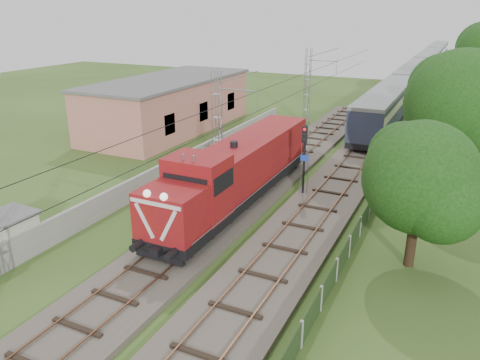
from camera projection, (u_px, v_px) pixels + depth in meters
The scene contains 14 objects.
ground at pixel (155, 272), 22.33m from camera, with size 140.00×140.00×0.00m, color #33481B.
track_main at pixel (223, 214), 28.19m from camera, with size 4.20×70.00×0.45m.
track_side at pixel (354, 164), 37.14m from camera, with size 4.20×80.00×0.45m.
catenary at pixel (218, 128), 32.27m from camera, with size 3.31×70.00×8.00m.
boundary_wall at pixel (177, 166), 34.86m from camera, with size 0.25×40.00×1.50m, color #9E9E99.
station_building at pixel (170, 104), 47.81m from camera, with size 8.40×20.40×5.22m.
fence at pixel (336, 270), 21.41m from camera, with size 0.12×32.00×1.20m.
locomotive at pixel (238, 171), 29.21m from camera, with size 3.10×17.73×4.50m.
coach_rake at pixel (422, 68), 77.12m from camera, with size 3.06×91.44×3.54m.
signal_post at pixel (304, 149), 29.99m from camera, with size 0.54×0.42×4.93m.
relay_hut at pixel (12, 234), 23.52m from camera, with size 2.31×2.31×2.30m.
tree_a at pixel (422, 179), 21.39m from camera, with size 5.57×5.31×7.22m.
tree_b at pixel (462, 106), 29.54m from camera, with size 7.43×7.07×9.63m.
tree_c at pixel (460, 97), 38.28m from camera, with size 6.17×5.88×8.00m.
Camera 1 is at (12.10, -15.72, 11.89)m, focal length 35.00 mm.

